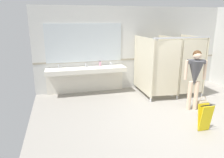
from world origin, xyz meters
name	(u,v)px	position (x,y,z in m)	size (l,w,h in m)	color
ground_plane	(178,125)	(0.00, 0.00, -0.05)	(6.96, 6.45, 0.10)	gray
wall_back	(136,48)	(0.00, 2.98, 1.42)	(6.96, 0.12, 2.83)	silver
wall_back_tile_band	(136,59)	(0.00, 2.92, 1.05)	(6.96, 0.01, 0.06)	#9E937F
vanity_counter	(86,74)	(-1.82, 2.72, 0.65)	(2.59, 0.56, 1.00)	silver
mirror_panel	(84,43)	(-1.82, 2.91, 1.66)	(2.49, 0.02, 1.24)	silver
bathroom_stalls	(171,64)	(0.84, 1.95, 1.00)	(1.84, 1.54, 1.92)	beige
person_standing	(195,73)	(0.81, 0.65, 1.04)	(0.56, 0.49, 1.64)	beige
handbag	(202,104)	(1.13, 0.61, 0.12)	(0.27, 0.14, 0.37)	tan
soap_dispenser	(100,64)	(-1.32, 2.79, 0.97)	(0.07, 0.07, 0.19)	#D899B2
wet_floor_sign	(205,118)	(0.37, -0.45, 0.32)	(0.28, 0.19, 0.62)	yellow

